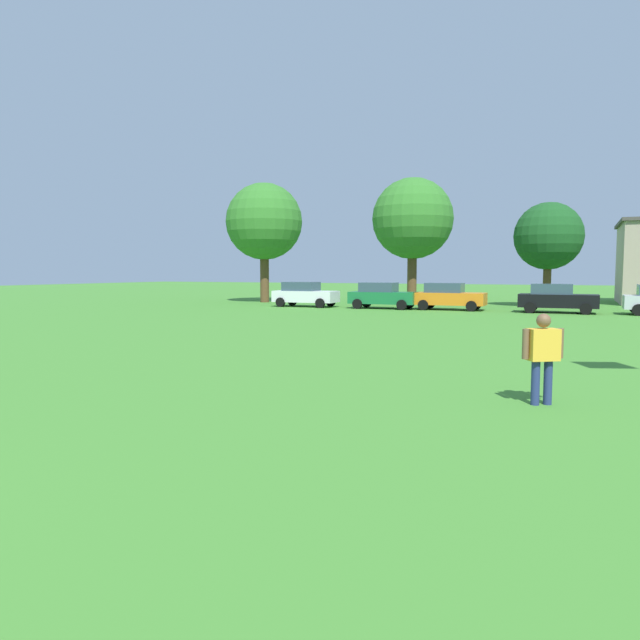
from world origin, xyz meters
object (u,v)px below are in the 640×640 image
at_px(tree_left, 413,219).
at_px(tree_center_left, 548,236).
at_px(adult_bystander, 543,351).
at_px(parked_car_black_3, 557,298).
at_px(tree_far_left, 264,222).
at_px(parked_car_orange_2, 449,296).
at_px(parked_car_green_1, 382,295).
at_px(parked_car_white_0, 305,294).

bearing_deg(tree_left, tree_center_left, -0.37).
height_order(adult_bystander, tree_left, tree_left).
distance_m(parked_car_black_3, tree_far_left, 22.09).
xyz_separation_m(parked_car_black_3, tree_center_left, (-0.79, 5.73, 3.86)).
bearing_deg(parked_car_orange_2, parked_car_black_3, -1.24).
bearing_deg(tree_far_left, tree_left, 11.54).
xyz_separation_m(parked_car_green_1, parked_car_orange_2, (4.17, 0.41, 0.00)).
height_order(adult_bystander, tree_center_left, tree_center_left).
distance_m(parked_car_black_3, tree_center_left, 6.95).
distance_m(parked_car_green_1, tree_center_left, 11.98).
xyz_separation_m(parked_car_green_1, tree_far_left, (-10.73, 3.80, 5.32)).
relative_size(tree_far_left, tree_center_left, 1.31).
bearing_deg(parked_car_black_3, parked_car_orange_2, 178.76).
bearing_deg(parked_car_black_3, tree_left, 150.11).
bearing_deg(adult_bystander, tree_left, -103.81).
height_order(adult_bystander, tree_far_left, tree_far_left).
relative_size(parked_car_white_0, tree_left, 0.47).
bearing_deg(parked_car_white_0, parked_car_green_1, 1.90).
bearing_deg(adult_bystander, tree_far_left, -85.71).
xyz_separation_m(tree_far_left, tree_center_left, (20.35, 2.20, -1.46)).
distance_m(parked_car_orange_2, parked_car_black_3, 6.24).
bearing_deg(tree_left, adult_bystander, -71.19).
bearing_deg(parked_car_orange_2, tree_far_left, 167.17).
height_order(parked_car_green_1, tree_left, tree_left).
distance_m(parked_car_green_1, parked_car_black_3, 10.42).
bearing_deg(tree_left, parked_car_white_0, -132.80).
relative_size(parked_car_orange_2, parked_car_black_3, 1.00).
xyz_separation_m(parked_car_black_3, tree_far_left, (-21.14, 3.53, 5.32)).
bearing_deg(tree_center_left, parked_car_white_0, -157.67).
bearing_deg(tree_far_left, parked_car_orange_2, -12.83).
xyz_separation_m(parked_car_white_0, tree_far_left, (-5.29, 3.98, 5.32)).
bearing_deg(adult_bystander, parked_car_green_1, -99.03).
height_order(parked_car_green_1, tree_center_left, tree_center_left).
relative_size(adult_bystander, tree_far_left, 0.18).
distance_m(adult_bystander, parked_car_green_1, 27.34).
bearing_deg(parked_car_green_1, parked_car_white_0, -178.10).
xyz_separation_m(adult_bystander, parked_car_black_3, (-0.52, 25.33, -0.12)).
bearing_deg(tree_center_left, parked_car_orange_2, -134.23).
height_order(adult_bystander, parked_car_green_1, parked_car_green_1).
distance_m(parked_car_white_0, tree_center_left, 16.73).
bearing_deg(parked_car_green_1, adult_bystander, -66.42).
xyz_separation_m(adult_bystander, parked_car_green_1, (-10.94, 25.06, -0.12)).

